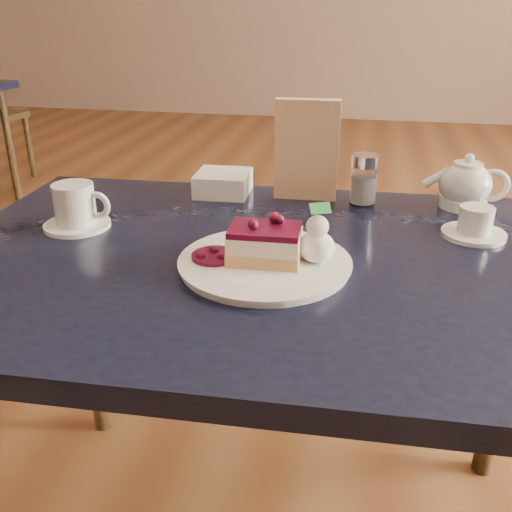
% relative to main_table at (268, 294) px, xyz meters
% --- Properties ---
extents(main_table, '(1.13, 0.78, 0.69)m').
position_rel_main_table_xyz_m(main_table, '(0.00, 0.00, 0.00)').
color(main_table, black).
rests_on(main_table, ground).
extents(dessert_plate, '(0.26, 0.26, 0.01)m').
position_rel_main_table_xyz_m(dessert_plate, '(0.00, -0.05, 0.08)').
color(dessert_plate, white).
rests_on(dessert_plate, main_table).
extents(cheesecake_slice, '(0.11, 0.08, 0.06)m').
position_rel_main_table_xyz_m(cheesecake_slice, '(0.00, -0.05, 0.11)').
color(cheesecake_slice, '#EAB358').
rests_on(cheesecake_slice, dessert_plate).
extents(whipped_cream, '(0.06, 0.06, 0.05)m').
position_rel_main_table_xyz_m(whipped_cream, '(0.08, -0.03, 0.11)').
color(whipped_cream, white).
rests_on(whipped_cream, dessert_plate).
extents(berry_sauce, '(0.07, 0.07, 0.01)m').
position_rel_main_table_xyz_m(berry_sauce, '(-0.08, -0.05, 0.09)').
color(berry_sauce, '#400C23').
rests_on(berry_sauce, dessert_plate).
extents(coffee_set, '(0.13, 0.12, 0.08)m').
position_rel_main_table_xyz_m(coffee_set, '(-0.36, 0.05, 0.11)').
color(coffee_set, white).
rests_on(coffee_set, main_table).
extents(tea_set, '(0.15, 0.26, 0.10)m').
position_rel_main_table_xyz_m(tea_set, '(0.34, 0.27, 0.11)').
color(tea_set, white).
rests_on(tea_set, main_table).
extents(menu_card, '(0.13, 0.03, 0.20)m').
position_rel_main_table_xyz_m(menu_card, '(0.02, 0.30, 0.17)').
color(menu_card, silver).
rests_on(menu_card, main_table).
extents(sugar_shaker, '(0.06, 0.06, 0.10)m').
position_rel_main_table_xyz_m(sugar_shaker, '(0.14, 0.29, 0.12)').
color(sugar_shaker, white).
rests_on(sugar_shaker, main_table).
extents(napkin_stack, '(0.11, 0.11, 0.05)m').
position_rel_main_table_xyz_m(napkin_stack, '(-0.15, 0.30, 0.10)').
color(napkin_stack, white).
rests_on(napkin_stack, main_table).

